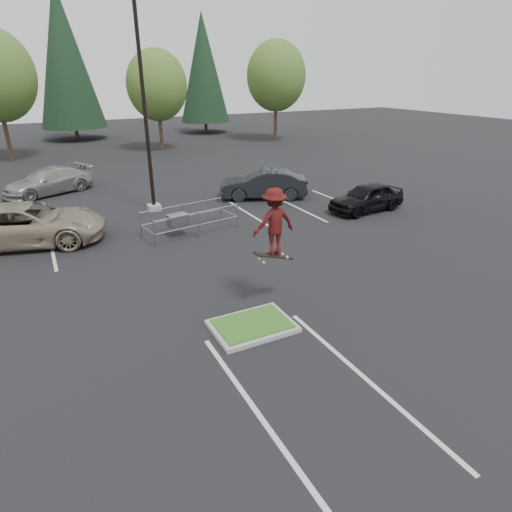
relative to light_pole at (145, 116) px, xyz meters
name	(u,v)px	position (x,y,z in m)	size (l,w,h in m)	color
ground	(252,328)	(-0.50, -12.00, -4.56)	(120.00, 120.00, 0.00)	black
grass_median	(252,325)	(-0.50, -12.00, -4.48)	(2.20, 1.60, 0.16)	gray
stall_lines	(148,259)	(-1.85, -5.98, -4.56)	(22.62, 17.60, 0.01)	beige
light_pole	(145,116)	(0.00, 0.00, 0.00)	(0.70, 0.60, 10.12)	gray
decid_c	(157,88)	(5.49, 17.83, 0.69)	(5.12, 5.12, 8.38)	#38281C
decid_d	(276,78)	(17.49, 18.33, 1.35)	(5.76, 5.76, 9.43)	#38281C
conif_b	(64,57)	(-0.50, 28.50, 3.29)	(6.38, 6.38, 14.50)	#38281C
conif_c	(203,68)	(13.50, 27.50, 2.29)	(5.50, 5.50, 12.50)	#38281C
cart_corral	(181,219)	(0.11, -4.07, -3.85)	(4.18, 2.05, 1.14)	gray
skateboarder	(274,222)	(0.70, -11.00, -2.00)	(1.27, 0.73, 2.23)	black
car_l_tan	(26,224)	(-5.76, -2.18, -3.73)	(2.76, 5.98, 1.66)	gray
car_r_charc	(263,184)	(6.00, -0.50, -3.77)	(1.66, 4.76, 1.57)	black
car_r_black	(367,197)	(9.50, -5.00, -3.87)	(1.64, 4.07, 1.39)	black
car_far_silver	(50,181)	(-4.39, 6.00, -3.84)	(2.02, 4.97, 1.44)	#969691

